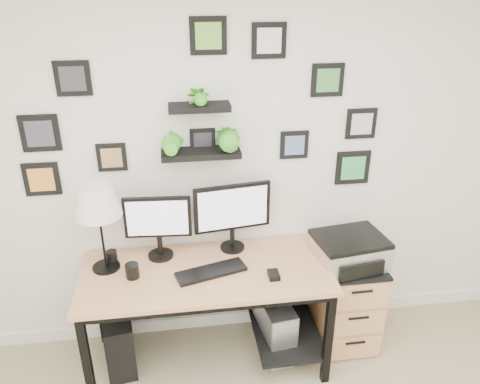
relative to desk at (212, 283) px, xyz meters
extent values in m
plane|color=white|center=(0.28, 0.33, 0.67)|extent=(4.00, 0.00, 4.00)
cube|color=white|center=(0.28, 0.32, -0.58)|extent=(4.00, 0.03, 0.10)
cube|color=tan|center=(-0.04, -0.04, 0.11)|extent=(1.60, 0.70, 0.03)
cube|color=black|center=(-0.04, -0.04, 0.07)|extent=(1.54, 0.64, 0.05)
cube|color=black|center=(-0.04, 0.29, -0.17)|extent=(1.44, 0.02, 0.41)
cube|color=black|center=(0.51, -0.04, -0.45)|extent=(0.45, 0.63, 0.03)
cube|color=black|center=(-0.79, -0.34, -0.27)|extent=(0.05, 0.05, 0.72)
cube|color=black|center=(-0.79, 0.26, -0.27)|extent=(0.05, 0.05, 0.72)
cube|color=black|center=(0.71, -0.34, -0.27)|extent=(0.05, 0.05, 0.72)
cube|color=black|center=(0.71, 0.26, -0.27)|extent=(0.05, 0.05, 0.72)
cylinder|color=black|center=(-0.32, 0.18, 0.13)|extent=(0.18, 0.18, 0.02)
cylinder|color=black|center=(-0.32, 0.18, 0.21)|extent=(0.04, 0.04, 0.15)
cube|color=black|center=(-0.32, 0.17, 0.43)|extent=(0.44, 0.06, 0.28)
cube|color=silver|center=(-0.33, 0.15, 0.43)|extent=(0.39, 0.03, 0.24)
cylinder|color=black|center=(0.17, 0.21, 0.13)|extent=(0.19, 0.19, 0.02)
cylinder|color=black|center=(0.17, 0.21, 0.21)|extent=(0.04, 0.04, 0.15)
cube|color=black|center=(0.17, 0.21, 0.45)|extent=(0.52, 0.10, 0.33)
cube|color=silver|center=(0.17, 0.19, 0.45)|extent=(0.47, 0.07, 0.28)
cube|color=black|center=(-0.01, -0.07, 0.14)|extent=(0.47, 0.26, 0.02)
cube|color=black|center=(0.38, -0.17, 0.14)|extent=(0.07, 0.10, 0.03)
cylinder|color=black|center=(-0.67, 0.09, 0.13)|extent=(0.18, 0.18, 0.02)
cylinder|color=black|center=(-0.67, 0.09, 0.40)|extent=(0.02, 0.02, 0.53)
cone|color=white|center=(-0.67, 0.09, 0.61)|extent=(0.29, 0.29, 0.20)
cylinder|color=black|center=(-0.50, -0.04, 0.17)|extent=(0.08, 0.08, 0.09)
cylinder|color=black|center=(-0.64, 0.14, 0.17)|extent=(0.07, 0.07, 0.09)
cube|color=black|center=(-0.64, 0.03, -0.42)|extent=(0.24, 0.44, 0.42)
cube|color=gray|center=(0.43, 0.00, -0.41)|extent=(0.25, 0.45, 0.43)
cube|color=silver|center=(0.46, -0.22, -0.41)|extent=(0.17, 0.03, 0.40)
cube|color=tan|center=(0.97, 0.06, -0.30)|extent=(0.42, 0.50, 0.65)
cube|color=black|center=(0.97, 0.06, 0.03)|extent=(0.43, 0.51, 0.02)
cube|color=tan|center=(0.97, -0.19, -0.52)|extent=(0.39, 0.02, 0.18)
cylinder|color=black|center=(0.97, -0.21, -0.46)|extent=(0.14, 0.02, 0.02)
cube|color=tan|center=(0.97, -0.19, -0.30)|extent=(0.39, 0.02, 0.18)
cylinder|color=black|center=(0.97, -0.21, -0.24)|extent=(0.14, 0.02, 0.02)
cube|color=tan|center=(0.97, -0.19, -0.08)|extent=(0.39, 0.02, 0.18)
cylinder|color=black|center=(0.97, -0.21, -0.02)|extent=(0.14, 0.02, 0.02)
cube|color=silver|center=(0.94, 0.03, 0.14)|extent=(0.51, 0.42, 0.18)
cube|color=black|center=(0.94, 0.03, 0.24)|extent=(0.51, 0.42, 0.03)
cube|color=black|center=(0.97, -0.16, 0.11)|extent=(0.32, 0.06, 0.11)
cube|color=black|center=(-0.02, 0.24, 0.82)|extent=(0.50, 0.18, 0.04)
cube|color=black|center=(-0.02, 0.23, 1.12)|extent=(0.38, 0.15, 0.04)
imported|color=green|center=(-0.19, 0.24, 0.98)|extent=(0.15, 0.12, 0.27)
imported|color=green|center=(0.15, 0.24, 0.98)|extent=(0.15, 0.15, 0.27)
imported|color=green|center=(-0.02, 0.23, 1.27)|extent=(0.13, 0.09, 0.25)
cube|color=black|center=(1.06, 0.32, 0.95)|extent=(0.21, 0.02, 0.21)
cube|color=#B7B6BB|center=(1.06, 0.31, 0.95)|extent=(0.14, 0.00, 0.14)
cube|color=black|center=(-0.99, 0.32, 0.98)|extent=(0.23, 0.02, 0.23)
cube|color=#3E3A45|center=(-0.99, 0.31, 0.98)|extent=(0.16, 0.00, 0.16)
cube|color=black|center=(-1.03, 0.32, 0.67)|extent=(0.22, 0.02, 0.22)
cube|color=orange|center=(-1.03, 0.31, 0.67)|extent=(0.15, 0.00, 0.15)
cube|color=black|center=(0.05, 0.32, 1.53)|extent=(0.22, 0.02, 0.22)
cube|color=#6FAE3A|center=(0.05, 0.31, 1.53)|extent=(0.15, 0.00, 0.15)
cube|color=black|center=(-0.01, 0.32, 0.88)|extent=(0.16, 0.02, 0.16)
cube|color=#29282D|center=(-0.01, 0.31, 0.88)|extent=(0.11, 0.00, 0.11)
cube|color=black|center=(-0.75, 0.32, 1.30)|extent=(0.21, 0.02, 0.21)
cube|color=#323136|center=(-0.75, 0.31, 1.30)|extent=(0.14, 0.00, 0.14)
cube|color=black|center=(0.41, 0.32, 1.49)|extent=(0.21, 0.02, 0.21)
cube|color=silver|center=(0.41, 0.31, 1.49)|extent=(0.15, 0.00, 0.15)
cube|color=black|center=(1.03, 0.32, 0.63)|extent=(0.24, 0.02, 0.24)
cube|color=#3AA15A|center=(1.03, 0.31, 0.63)|extent=(0.17, 0.00, 0.17)
cube|color=black|center=(0.80, 0.32, 1.25)|extent=(0.21, 0.02, 0.21)
cube|color=#40863D|center=(0.80, 0.31, 1.25)|extent=(0.15, 0.00, 0.15)
cube|color=black|center=(-0.59, 0.32, 0.80)|extent=(0.18, 0.02, 0.18)
cube|color=#9C7548|center=(-0.59, 0.31, 0.80)|extent=(0.13, 0.00, 0.13)
cube|color=black|center=(0.60, 0.32, 0.82)|extent=(0.19, 0.02, 0.19)
cube|color=slate|center=(0.60, 0.31, 0.82)|extent=(0.13, 0.00, 0.13)
camera|label=1|loc=(-0.18, -2.55, 1.85)|focal=35.00mm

